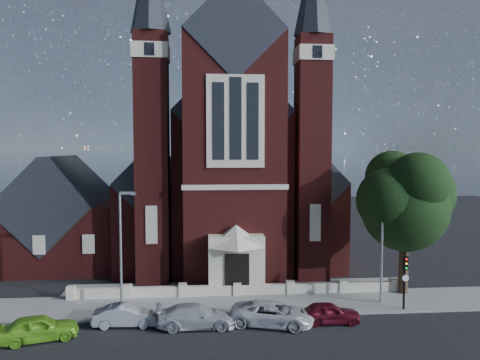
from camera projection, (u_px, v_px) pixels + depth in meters
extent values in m
plane|color=black|center=(230.00, 267.00, 43.13)|extent=(120.00, 120.00, 0.00)
cube|color=gray|center=(239.00, 305.00, 32.69)|extent=(60.00, 5.00, 0.12)
cube|color=gray|center=(235.00, 288.00, 36.67)|extent=(26.00, 3.00, 0.14)
cube|color=#B3A58E|center=(237.00, 296.00, 34.68)|extent=(24.00, 0.40, 0.90)
cube|color=#541816|center=(225.00, 183.00, 52.60)|extent=(10.00, 30.00, 14.00)
cube|color=black|center=(225.00, 121.00, 52.11)|extent=(10.00, 30.20, 10.00)
cube|color=#541816|center=(157.00, 212.00, 51.20)|extent=(5.00, 26.00, 8.00)
cube|color=#541816|center=(292.00, 210.00, 52.41)|extent=(5.00, 26.00, 8.00)
cube|color=black|center=(156.00, 175.00, 50.93)|extent=(5.01, 26.20, 5.01)
cube|color=black|center=(292.00, 175.00, 52.14)|extent=(5.01, 26.20, 5.01)
cube|color=#541816|center=(234.00, 160.00, 36.98)|extent=(8.00, 3.00, 20.00)
cube|color=black|center=(234.00, 32.00, 36.29)|extent=(8.00, 3.20, 8.00)
cube|color=#B3A58E|center=(236.00, 121.00, 35.23)|extent=(4.40, 0.15, 7.00)
cube|color=black|center=(236.00, 119.00, 35.15)|extent=(0.90, 0.08, 6.20)
cube|color=#B3A58E|center=(236.00, 264.00, 35.52)|extent=(4.20, 2.00, 4.40)
cube|color=black|center=(237.00, 275.00, 34.52)|extent=(1.80, 0.12, 3.20)
cone|color=#B3A58E|center=(236.00, 235.00, 35.37)|extent=(4.60, 4.60, 1.60)
cube|color=#541816|center=(152.00, 160.00, 37.45)|extent=(2.60, 2.60, 20.00)
cube|color=#B3A58E|center=(151.00, 53.00, 36.86)|extent=(2.80, 2.80, 1.20)
cube|color=#541816|center=(312.00, 160.00, 38.50)|extent=(2.60, 2.60, 20.00)
cube|color=#B3A58E|center=(313.00, 55.00, 37.91)|extent=(2.80, 2.80, 1.20)
cube|color=#541816|center=(61.00, 232.00, 44.62)|extent=(12.00, 12.00, 6.00)
cube|color=black|center=(60.00, 200.00, 44.41)|extent=(8.49, 12.20, 8.49)
cylinder|color=black|center=(404.00, 261.00, 35.02)|extent=(0.70, 0.70, 5.00)
sphere|color=black|center=(405.00, 208.00, 34.75)|extent=(6.40, 6.40, 6.40)
sphere|color=black|center=(418.00, 183.00, 33.45)|extent=(4.40, 4.40, 4.40)
cylinder|color=gray|center=(121.00, 253.00, 31.27)|extent=(0.16, 0.16, 8.00)
cube|color=gray|center=(127.00, 193.00, 31.04)|extent=(1.00, 0.15, 0.18)
cube|color=gray|center=(133.00, 194.00, 31.08)|extent=(0.35, 0.22, 0.12)
cylinder|color=gray|center=(382.00, 248.00, 32.73)|extent=(0.16, 0.16, 8.00)
cube|color=gray|center=(390.00, 191.00, 32.49)|extent=(1.00, 0.15, 0.18)
cube|color=gray|center=(396.00, 192.00, 32.53)|extent=(0.35, 0.22, 0.12)
cylinder|color=black|center=(404.00, 282.00, 31.45)|extent=(0.14, 0.14, 4.00)
cube|color=black|center=(406.00, 263.00, 31.22)|extent=(0.28, 0.22, 0.90)
sphere|color=red|center=(407.00, 259.00, 31.07)|extent=(0.14, 0.14, 0.14)
sphere|color=#CC8C0C|center=(406.00, 264.00, 31.09)|extent=(0.14, 0.14, 0.14)
sphere|color=#0C9919|center=(406.00, 268.00, 31.11)|extent=(0.14, 0.14, 0.14)
imported|color=#6AB323|center=(39.00, 328.00, 26.65)|extent=(4.65, 2.97, 1.47)
imported|color=#9A9BA1|center=(126.00, 316.00, 28.85)|extent=(3.98, 1.40, 1.31)
imported|color=#B4B6BD|center=(196.00, 316.00, 28.60)|extent=(4.85, 1.98, 1.41)
imported|color=silver|center=(272.00, 314.00, 29.01)|extent=(5.65, 3.74, 1.44)
imported|color=#580F1C|center=(329.00, 313.00, 29.32)|extent=(3.89, 1.61, 1.32)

